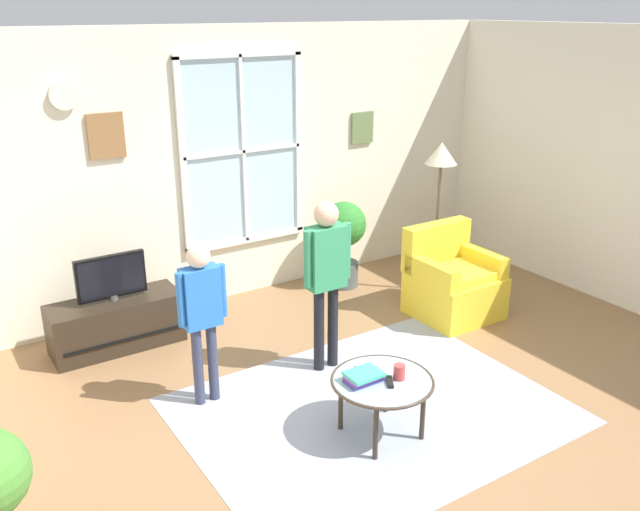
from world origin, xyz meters
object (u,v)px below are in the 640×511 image
Objects in this scene: person_green_shirt at (326,267)px; potted_plant_by_window at (344,235)px; book_stack at (364,377)px; armchair at (452,283)px; coffee_table at (382,383)px; television at (111,277)px; tv_stand at (116,323)px; person_blue_shirt at (202,306)px; floor_lamp at (440,168)px; remote_near_books at (363,371)px; remote_near_cup at (390,382)px; cup at (399,372)px.

potted_plant_by_window is (1.13, 1.38, -0.33)m from person_green_shirt.
armchair is at bearing 31.14° from book_stack.
television is at bearing 116.61° from coffee_table.
television is at bearing 114.61° from book_stack.
book_stack reaches higher than tv_stand.
person_green_shirt is at bearing -3.20° from person_blue_shirt.
person_blue_shirt reaches higher than tv_stand.
person_blue_shirt is 3.05m from floor_lamp.
armchair is 2.27m from book_stack.
book_stack is 0.16× the size of floor_lamp.
television reaches higher than coffee_table.
remote_near_books is (0.07, 0.11, -0.03)m from book_stack.
remote_near_books is (-1.87, -1.06, 0.13)m from armchair.
floor_lamp reaches higher than coffee_table.
floor_lamp reaches higher than armchair.
television is at bearing 159.78° from armchair.
remote_near_cup reaches higher than tv_stand.
potted_plant_by_window is (1.38, 2.23, 0.13)m from remote_near_books.
coffee_table is (1.16, -2.32, 0.18)m from tv_stand.
armchair reaches higher than cup.
floor_lamp is at bearing -10.02° from tv_stand.
television is 3.19m from armchair.
person_blue_shirt reaches higher than remote_near_cup.
remote_near_cup is (1.17, -2.39, 0.22)m from tv_stand.
cup is (0.23, -0.10, 0.02)m from book_stack.
remote_near_books is at bearing -106.40° from person_green_shirt.
remote_near_cup reaches higher than coffee_table.
cup is 0.07× the size of person_green_shirt.
remote_near_books is (1.11, -2.16, -0.22)m from television.
floor_lamp reaches higher than person_green_shirt.
person_green_shirt is (0.09, 1.06, 0.41)m from cup.
remote_near_cup is at bearing -52.51° from person_blue_shirt.
person_green_shirt is at bearing 84.95° from cup.
tv_stand is 10.51× the size of cup.
tv_stand is 3.46m from floor_lamp.
floor_lamp reaches higher than book_stack.
coffee_table is at bearing -72.45° from remote_near_books.
remote_near_books is at bearing -150.40° from armchair.
book_stack is 0.25m from cup.
coffee_table is 1.14m from person_green_shirt.
armchair is 1.17m from floor_lamp.
armchair reaches higher than book_stack.
armchair is 1.73m from person_green_shirt.
potted_plant_by_window is at bearing 61.75° from remote_near_cup.
remote_near_cup is 0.15× the size of potted_plant_by_window.
television is 1.29m from person_blue_shirt.
coffee_table is 2.78× the size of book_stack.
television is at bearing 118.11° from cup.
book_stack is at bearing -121.85° from potted_plant_by_window.
remote_near_cup is 0.11× the size of person_blue_shirt.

